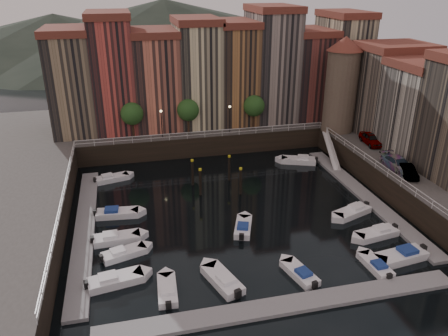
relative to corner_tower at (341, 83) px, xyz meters
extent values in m
plane|color=black|center=(-20.00, -14.50, -10.19)|extent=(200.00, 200.00, 0.00)
cube|color=black|center=(-20.00, 11.50, -8.69)|extent=(80.00, 20.00, 3.00)
cube|color=gray|center=(-36.20, -15.50, -10.02)|extent=(2.00, 28.00, 0.35)
cube|color=gray|center=(-3.80, -15.50, -10.02)|extent=(2.00, 28.00, 0.35)
cube|color=gray|center=(-20.00, -31.50, -10.02)|extent=(30.00, 2.00, 0.35)
cone|color=#2D382D|center=(-50.00, 95.50, -3.19)|extent=(80.00, 80.00, 14.00)
cone|color=#2D382D|center=(-15.00, 95.50, -1.19)|extent=(100.00, 100.00, 18.00)
cone|color=#2D382D|center=(20.00, 95.50, -4.19)|extent=(70.00, 70.00, 12.00)
cube|color=#8A7658|center=(-38.00, 9.00, -0.19)|extent=(6.00, 10.00, 14.00)
cube|color=brown|center=(-38.00, 9.00, 7.31)|extent=(6.30, 10.30, 1.00)
cube|color=#C2463D|center=(-32.10, 9.00, 0.81)|extent=(5.80, 10.00, 16.00)
cube|color=brown|center=(-32.10, 9.00, 9.31)|extent=(6.10, 10.30, 1.00)
cube|color=#D47257|center=(-25.95, 9.00, -0.44)|extent=(6.50, 10.00, 13.50)
cube|color=brown|center=(-25.95, 9.00, 6.81)|extent=(6.80, 10.30, 1.00)
cube|color=beige|center=(-19.60, 9.00, 0.31)|extent=(6.20, 10.00, 15.00)
cube|color=brown|center=(-19.60, 9.00, 8.31)|extent=(6.50, 10.30, 1.00)
cube|color=#A26C3B|center=(-13.70, 9.00, 0.06)|extent=(5.60, 10.00, 14.50)
cube|color=brown|center=(-13.70, 9.00, 7.81)|extent=(5.90, 10.30, 1.00)
cube|color=gray|center=(-7.70, 9.00, 1.06)|extent=(6.40, 10.00, 16.50)
cube|color=brown|center=(-7.70, 9.00, 9.81)|extent=(6.70, 10.30, 1.00)
cube|color=brown|center=(-1.50, 9.00, -0.69)|extent=(6.00, 10.00, 13.00)
cube|color=brown|center=(-1.50, 9.00, 6.31)|extent=(6.30, 10.30, 1.00)
cube|color=#C4B790|center=(4.45, 9.00, 0.56)|extent=(5.90, 10.00, 15.50)
cube|color=brown|center=(4.45, 9.00, 8.81)|extent=(6.20, 10.30, 1.00)
cube|color=#756858|center=(6.50, -2.50, -1.19)|extent=(9.00, 8.00, 12.00)
cube|color=brown|center=(6.50, -2.50, 5.31)|extent=(9.30, 8.30, 1.00)
cube|color=#BBB4A4|center=(6.50, -10.50, -1.69)|extent=(9.00, 8.00, 11.00)
cube|color=brown|center=(6.50, -10.50, 4.31)|extent=(9.30, 8.30, 1.00)
cylinder|color=#6B5B4C|center=(0.00, 0.00, -1.19)|extent=(4.60, 4.60, 12.00)
cone|color=brown|center=(0.00, 0.00, 5.61)|extent=(5.20, 5.20, 2.00)
cylinder|color=black|center=(-30.00, 3.70, -5.99)|extent=(0.30, 0.30, 2.40)
sphere|color=#1E4719|center=(-30.00, 3.70, -3.59)|extent=(3.20, 3.20, 3.20)
cylinder|color=black|center=(-22.00, 3.70, -5.99)|extent=(0.30, 0.30, 2.40)
sphere|color=#1E4719|center=(-22.00, 3.70, -3.59)|extent=(3.20, 3.20, 3.20)
cylinder|color=black|center=(-12.00, 3.70, -5.99)|extent=(0.30, 0.30, 2.40)
sphere|color=#1E4719|center=(-12.00, 3.70, -3.59)|extent=(3.20, 3.20, 3.20)
cylinder|color=black|center=(-26.00, 2.70, -5.19)|extent=(0.12, 0.12, 4.00)
sphere|color=#FFD88C|center=(-26.00, 2.70, -3.19)|extent=(0.36, 0.36, 0.36)
cylinder|color=black|center=(-16.00, 2.70, -5.19)|extent=(0.12, 0.12, 4.00)
sphere|color=#FFD88C|center=(-16.00, 2.70, -3.19)|extent=(0.36, 0.36, 0.36)
cube|color=white|center=(-20.00, 1.50, -6.24)|extent=(36.00, 0.08, 0.08)
cube|color=white|center=(-20.00, 1.50, -6.69)|extent=(36.00, 0.06, 0.06)
cube|color=white|center=(-2.00, -15.50, -6.24)|extent=(0.08, 34.00, 0.08)
cube|color=white|center=(-2.00, -15.50, -6.69)|extent=(0.06, 34.00, 0.06)
cube|color=white|center=(-38.00, -15.50, -6.24)|extent=(0.08, 34.00, 0.08)
cube|color=white|center=(-38.00, -15.50, -6.69)|extent=(0.06, 34.00, 0.06)
cube|color=white|center=(-2.90, -4.50, -8.44)|extent=(2.78, 8.26, 2.81)
cube|color=white|center=(-2.90, -4.50, -7.94)|extent=(1.93, 8.32, 3.65)
cylinder|color=black|center=(-22.92, -10.49, -8.69)|extent=(0.32, 0.32, 3.60)
cylinder|color=gold|center=(-22.92, -10.49, -6.84)|extent=(0.36, 0.36, 0.25)
cylinder|color=black|center=(-23.38, -7.52, -8.69)|extent=(0.32, 0.32, 3.60)
cylinder|color=gold|center=(-23.38, -7.52, -6.84)|extent=(0.36, 0.36, 0.25)
cylinder|color=black|center=(-18.16, -11.37, -8.69)|extent=(0.32, 0.32, 3.60)
cylinder|color=gold|center=(-18.16, -11.37, -6.84)|extent=(0.36, 0.36, 0.25)
cylinder|color=black|center=(-18.54, -7.22, -8.69)|extent=(0.32, 0.32, 3.60)
cylinder|color=gold|center=(-18.54, -7.22, -6.84)|extent=(0.36, 0.36, 0.25)
cube|color=white|center=(-33.11, -25.35, -9.88)|extent=(4.90, 2.56, 0.79)
cube|color=white|center=(-33.74, -25.45, -9.40)|extent=(1.68, 1.50, 0.53)
cube|color=black|center=(-35.51, -25.76, -9.61)|extent=(0.45, 0.58, 0.74)
cube|color=white|center=(-32.29, -21.36, -9.91)|extent=(4.40, 2.71, 0.70)
cube|color=white|center=(-32.83, -21.52, -9.49)|extent=(1.58, 1.45, 0.47)
cube|color=black|center=(-34.35, -21.98, -9.68)|extent=(0.45, 0.54, 0.66)
cube|color=white|center=(-32.92, -18.62, -9.88)|extent=(4.60, 1.92, 0.77)
cube|color=white|center=(-33.53, -18.64, -9.42)|extent=(1.49, 1.29, 0.52)
cube|color=black|center=(-35.29, -18.71, -9.63)|extent=(0.38, 0.53, 0.72)
cube|color=white|center=(-32.79, -13.47, -9.88)|extent=(4.70, 2.20, 0.78)
cube|color=navy|center=(-33.41, -13.40, -9.42)|extent=(1.56, 1.38, 0.52)
cube|color=black|center=(-35.16, -13.23, -9.63)|extent=(0.41, 0.55, 0.72)
cube|color=white|center=(-33.37, -3.85, -9.91)|extent=(4.49, 2.63, 0.72)
cube|color=white|center=(-33.93, -3.99, -9.48)|extent=(1.59, 1.45, 0.48)
cube|color=black|center=(-35.51, -4.40, -9.67)|extent=(0.44, 0.55, 0.67)
cube|color=white|center=(-7.21, -27.96, -9.86)|extent=(5.16, 2.52, 0.85)
cube|color=navy|center=(-6.54, -27.88, -9.35)|extent=(1.73, 1.54, 0.56)
cube|color=black|center=(-4.64, -27.64, -9.57)|extent=(0.46, 0.61, 0.79)
cube|color=white|center=(-7.25, -23.84, -9.89)|extent=(4.68, 2.38, 0.76)
cube|color=white|center=(-6.65, -23.75, -9.43)|extent=(1.59, 1.42, 0.51)
cube|color=black|center=(-4.94, -23.48, -9.64)|extent=(0.43, 0.56, 0.71)
cube|color=white|center=(-7.49, -19.22, -9.88)|extent=(4.87, 3.22, 0.77)
cube|color=white|center=(-6.91, -19.00, -9.42)|extent=(1.79, 1.66, 0.52)
cube|color=black|center=(-5.26, -18.40, -9.63)|extent=(0.52, 0.61, 0.72)
cube|color=white|center=(-7.53, -3.85, -9.87)|extent=(5.13, 3.46, 0.82)
cube|color=white|center=(-6.92, -4.09, -9.38)|extent=(1.89, 1.77, 0.54)
cube|color=black|center=(-5.20, -4.76, -9.60)|extent=(0.55, 0.64, 0.76)
cube|color=white|center=(-28.94, -27.58, -9.92)|extent=(1.81, 4.14, 0.69)
cube|color=white|center=(-28.98, -28.14, -9.50)|extent=(1.18, 1.35, 0.46)
cube|color=black|center=(-29.07, -29.70, -9.69)|extent=(0.48, 0.35, 0.64)
cube|color=white|center=(-24.18, -27.41, -9.88)|extent=(3.17, 5.00, 0.80)
cube|color=white|center=(-23.98, -28.02, -9.40)|extent=(1.67, 1.81, 0.53)
cube|color=black|center=(-23.42, -29.73, -9.61)|extent=(0.62, 0.52, 0.74)
cube|color=white|center=(-17.31, -28.01, -9.92)|extent=(2.50, 4.29, 0.69)
cube|color=navy|center=(-17.18, -28.54, -9.51)|extent=(1.38, 1.51, 0.46)
cube|color=black|center=(-16.80, -30.05, -9.69)|extent=(0.52, 0.42, 0.64)
cube|color=white|center=(-10.18, -28.49, -9.93)|extent=(1.74, 3.97, 0.66)
cube|color=navy|center=(-10.14, -29.02, -9.53)|extent=(1.13, 1.30, 0.44)
cube|color=black|center=(-10.05, -30.52, -9.71)|extent=(0.46, 0.34, 0.62)
imported|color=gray|center=(1.72, -6.83, -6.39)|extent=(2.26, 4.84, 1.60)
imported|color=gray|center=(0.18, -17.29, -6.54)|extent=(2.30, 4.20, 1.31)
imported|color=gray|center=(0.19, -15.39, -6.43)|extent=(2.36, 5.37, 1.54)
cube|color=white|center=(-20.06, -19.43, -9.91)|extent=(2.96, 4.49, 0.71)
cube|color=navy|center=(-20.26, -19.96, -9.48)|extent=(1.53, 1.64, 0.48)
cube|color=black|center=(-20.81, -21.49, -9.67)|extent=(0.56, 0.48, 0.67)
camera|label=1|loc=(-31.10, -57.17, 14.01)|focal=35.00mm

